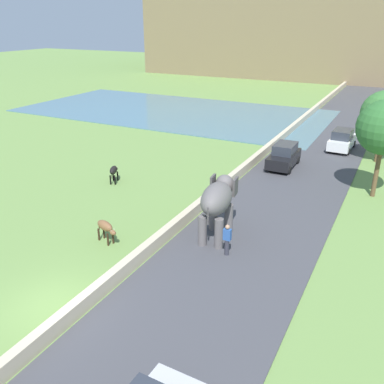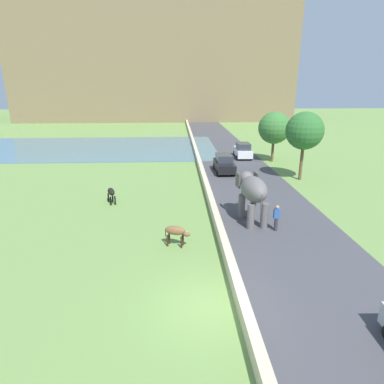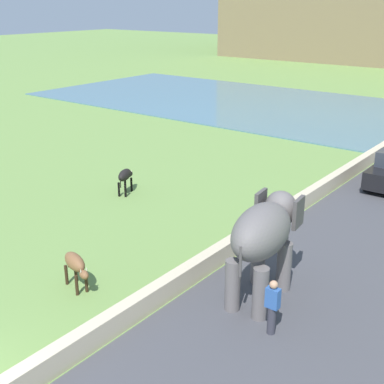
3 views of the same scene
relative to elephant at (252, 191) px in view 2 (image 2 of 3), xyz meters
name	(u,v)px [view 2 (image 2 of 3)]	position (x,y,z in m)	size (l,w,h in m)	color
ground_plane	(210,306)	(-3.40, -8.10, -2.04)	(220.00, 220.00, 0.00)	#6B8E47
road_surface	(240,173)	(1.60, 11.90, -2.01)	(7.00, 120.00, 0.06)	#424247
barrier_wall	(203,176)	(-2.20, 9.90, -1.71)	(0.40, 110.00, 0.65)	beige
lake	(83,148)	(-17.40, 26.03, -2.00)	(36.00, 18.00, 0.08)	slate
hill_distant	(157,66)	(-9.40, 70.97, 10.81)	(64.00, 28.00, 25.69)	#7F6B4C
elephant	(252,191)	(0.00, 0.00, 0.00)	(1.71, 3.54, 2.99)	#605B5B
person_beside_elephant	(277,218)	(1.16, -1.48, -1.16)	(0.36, 0.22, 1.63)	#33333D
car_white	(243,151)	(3.17, 18.74, -1.14)	(1.90, 4.05, 1.80)	white
car_black	(224,164)	(0.03, 12.18, -1.14)	(1.84, 4.02, 1.80)	black
cow_black	(111,192)	(-9.39, 3.86, -1.20)	(0.86, 1.40, 1.15)	black
cow_brown	(176,232)	(-4.70, -3.03, -1.20)	(1.42, 0.74, 1.15)	brown
tree_near	(274,128)	(6.12, 16.79, 1.71)	(3.47, 3.47, 5.50)	brown
tree_mid	(305,131)	(6.58, 9.36, 2.36)	(3.28, 3.28, 6.06)	brown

